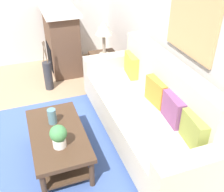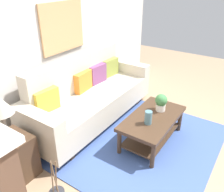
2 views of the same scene
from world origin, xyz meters
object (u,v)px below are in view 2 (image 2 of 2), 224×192
at_px(tabletop_vase, 148,118).
at_px(table_lamp, 0,107).
at_px(throw_pillow_orange, 83,81).
at_px(coffee_table, 152,124).
at_px(potted_plant_tabletop, 161,102).
at_px(couch, 90,97).
at_px(throw_pillow_plum, 97,74).
at_px(throw_pillow_olive, 110,67).
at_px(framed_painting, 63,27).
at_px(throw_pillow_mustard, 46,100).
at_px(side_table, 13,158).

relative_size(tabletop_vase, table_lamp, 0.33).
bearing_deg(throw_pillow_orange, coffee_table, -88.36).
bearing_deg(potted_plant_tabletop, throw_pillow_orange, 101.76).
height_order(couch, table_lamp, table_lamp).
height_order(throw_pillow_orange, potted_plant_tabletop, throw_pillow_orange).
height_order(couch, throw_pillow_plum, couch).
bearing_deg(potted_plant_tabletop, coffee_table, 177.08).
relative_size(couch, throw_pillow_olive, 6.76).
relative_size(table_lamp, framed_painting, 0.66).
bearing_deg(framed_painting, tabletop_vase, -95.48).
bearing_deg(throw_pillow_olive, throw_pillow_orange, 180.00).
xyz_separation_m(throw_pillow_olive, coffee_table, (-0.74, -1.25, -0.37)).
bearing_deg(table_lamp, couch, 1.62).
bearing_deg(couch, throw_pillow_mustard, 170.87).
height_order(couch, throw_pillow_orange, couch).
bearing_deg(framed_painting, table_lamp, -161.48).
height_order(coffee_table, side_table, side_table).
distance_m(table_lamp, framed_painting, 1.68).
relative_size(throw_pillow_orange, side_table, 0.64).
xyz_separation_m(throw_pillow_mustard, throw_pillow_olive, (1.55, 0.00, 0.00)).
xyz_separation_m(couch, throw_pillow_plum, (0.39, 0.12, 0.25)).
bearing_deg(coffee_table, throw_pillow_olive, 59.43).
height_order(throw_pillow_olive, coffee_table, throw_pillow_olive).
relative_size(throw_pillow_mustard, throw_pillow_plum, 1.00).
relative_size(throw_pillow_olive, tabletop_vase, 1.91).
distance_m(couch, throw_pillow_olive, 0.82).
xyz_separation_m(coffee_table, framed_painting, (-0.04, 1.59, 1.19)).
bearing_deg(throw_pillow_plum, coffee_table, -105.70).
bearing_deg(potted_plant_tabletop, throw_pillow_mustard, 129.41).
height_order(couch, potted_plant_tabletop, couch).
relative_size(tabletop_vase, framed_painting, 0.22).
bearing_deg(tabletop_vase, throw_pillow_orange, 83.06).
bearing_deg(coffee_table, table_lamp, 145.15).
height_order(throw_pillow_plum, potted_plant_tabletop, throw_pillow_plum).
relative_size(throw_pillow_orange, potted_plant_tabletop, 1.37).
distance_m(potted_plant_tabletop, side_table, 2.11).
bearing_deg(coffee_table, framed_painting, 91.29).
bearing_deg(throw_pillow_olive, coffee_table, -120.57).
height_order(side_table, framed_painting, framed_painting).
distance_m(throw_pillow_orange, potted_plant_tabletop, 1.29).
bearing_deg(throw_pillow_orange, tabletop_vase, -96.94).
bearing_deg(throw_pillow_orange, throw_pillow_mustard, 180.00).
bearing_deg(table_lamp, potted_plant_tabletop, -31.56).
height_order(throw_pillow_mustard, coffee_table, throw_pillow_mustard).
xyz_separation_m(throw_pillow_plum, table_lamp, (-1.90, -0.17, 0.31)).
distance_m(tabletop_vase, table_lamp, 1.81).
distance_m(throw_pillow_mustard, throw_pillow_plum, 1.16).
distance_m(couch, coffee_table, 1.13).
height_order(throw_pillow_orange, framed_painting, framed_painting).
bearing_deg(table_lamp, throw_pillow_orange, 6.29).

